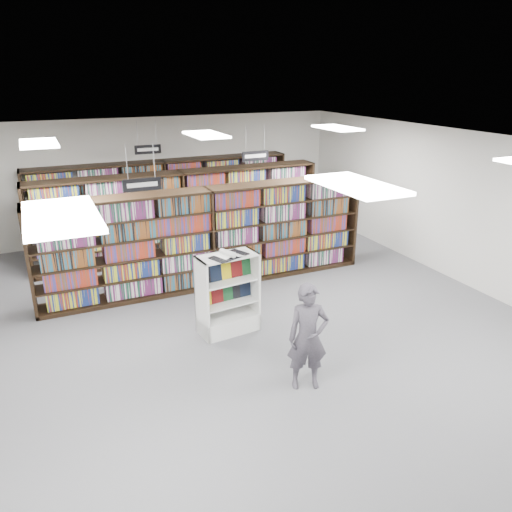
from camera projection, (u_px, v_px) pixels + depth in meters
name	position (u px, v px, depth m)	size (l,w,h in m)	color
floor	(248.00, 325.00, 9.04)	(12.00, 12.00, 0.00)	#5A5B60
ceiling	(247.00, 146.00, 7.92)	(10.00, 12.00, 0.10)	silver
wall_back	(160.00, 177.00, 13.61)	(10.00, 0.10, 3.20)	silver
wall_right	(467.00, 210.00, 10.41)	(0.10, 12.00, 3.20)	silver
bookshelf_row_near	(209.00, 238.00, 10.38)	(7.00, 0.60, 2.10)	black
bookshelf_row_mid	(182.00, 215.00, 12.09)	(7.00, 0.60, 2.10)	black
bookshelf_row_far	(164.00, 199.00, 13.55)	(7.00, 0.60, 2.10)	black
aisle_sign_left	(142.00, 183.00, 8.43)	(0.65, 0.02, 0.80)	#B2B2B7
aisle_sign_right	(255.00, 155.00, 11.30)	(0.65, 0.02, 0.80)	#B2B2B7
aisle_sign_center	(148.00, 149.00, 12.24)	(0.65, 0.02, 0.80)	#B2B2B7
troffer_front_left	(61.00, 216.00, 4.22)	(0.60, 1.20, 0.04)	white
troffer_front_center	(356.00, 185.00, 5.37)	(0.60, 1.20, 0.04)	white
troffer_back_left	(39.00, 143.00, 8.49)	(0.60, 1.20, 0.04)	white
troffer_back_center	(206.00, 135.00, 9.65)	(0.60, 1.20, 0.04)	white
troffer_back_right	(337.00, 128.00, 10.80)	(0.60, 1.20, 0.04)	white
endcap_display	(227.00, 305.00, 8.69)	(1.07, 0.62, 1.43)	white
open_book	(228.00, 255.00, 8.25)	(0.71, 0.57, 0.13)	black
shopper	(308.00, 337.00, 7.02)	(0.58, 0.38, 1.60)	#4A4650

